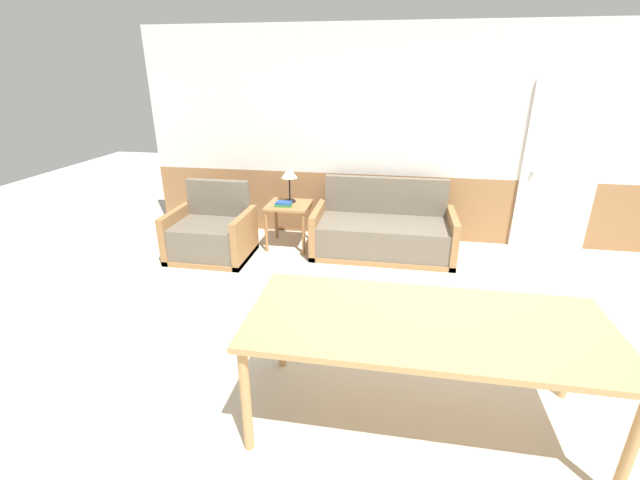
{
  "coord_description": "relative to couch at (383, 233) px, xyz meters",
  "views": [
    {
      "loc": [
        -0.28,
        -3.02,
        2.16
      ],
      "look_at": [
        -0.96,
        0.92,
        0.57
      ],
      "focal_mm": 24.0,
      "sensor_mm": 36.0,
      "label": 1
    }
  ],
  "objects": [
    {
      "name": "armchair",
      "position": [
        -2.07,
        -0.46,
        0.01
      ],
      "size": [
        0.96,
        0.77,
        0.89
      ],
      "rotation": [
        0.0,
        0.0,
        0.09
      ],
      "color": "#9E7042",
      "rests_on": "ground_plane"
    },
    {
      "name": "book_stack",
      "position": [
        -1.25,
        -0.06,
        0.33
      ],
      "size": [
        0.22,
        0.15,
        0.05
      ],
      "color": "#2D7F3D",
      "rests_on": "side_table"
    },
    {
      "name": "entry_door",
      "position": [
        2.09,
        0.56,
        0.77
      ],
      "size": [
        0.9,
        0.09,
        2.06
      ],
      "color": "white",
      "rests_on": "ground_plane"
    },
    {
      "name": "ground_plane",
      "position": [
        0.36,
        -2.02,
        -0.26
      ],
      "size": [
        16.0,
        16.0,
        0.0
      ],
      "primitive_type": "plane",
      "color": "beige"
    },
    {
      "name": "couch",
      "position": [
        0.0,
        0.0,
        0.0
      ],
      "size": [
        1.72,
        0.84,
        0.89
      ],
      "color": "#9E7042",
      "rests_on": "ground_plane"
    },
    {
      "name": "table_lamp",
      "position": [
        -1.22,
        0.13,
        0.66
      ],
      "size": [
        0.21,
        0.21,
        0.46
      ],
      "color": "black",
      "rests_on": "side_table"
    },
    {
      "name": "wall_back",
      "position": [
        0.36,
        0.61,
        1.09
      ],
      "size": [
        7.2,
        0.06,
        2.7
      ],
      "color": "#996B42",
      "rests_on": "ground_plane"
    },
    {
      "name": "dining_table",
      "position": [
        0.34,
        -2.77,
        0.44
      ],
      "size": [
        2.17,
        0.93,
        0.77
      ],
      "color": "tan",
      "rests_on": "ground_plane"
    },
    {
      "name": "side_table",
      "position": [
        -1.21,
        0.04,
        0.21
      ],
      "size": [
        0.54,
        0.54,
        0.57
      ],
      "color": "#9E7042",
      "rests_on": "ground_plane"
    }
  ]
}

